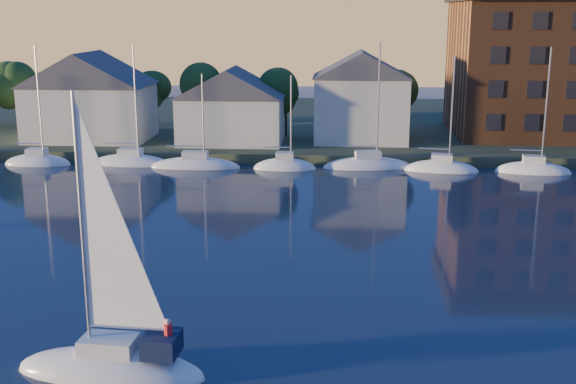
# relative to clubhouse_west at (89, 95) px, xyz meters

# --- Properties ---
(shoreline_land) EXTENTS (160.00, 50.00, 2.00)m
(shoreline_land) POSITION_rel_clubhouse_west_xyz_m (22.00, 17.00, -5.93)
(shoreline_land) COLOR #323E24
(shoreline_land) RESTS_ON ground
(wooden_dock) EXTENTS (120.00, 3.00, 1.00)m
(wooden_dock) POSITION_rel_clubhouse_west_xyz_m (22.00, -6.00, -5.93)
(wooden_dock) COLOR brown
(wooden_dock) RESTS_ON ground
(clubhouse_west) EXTENTS (13.65, 9.45, 9.64)m
(clubhouse_west) POSITION_rel_clubhouse_west_xyz_m (0.00, 0.00, 0.00)
(clubhouse_west) COLOR beige
(clubhouse_west) RESTS_ON shoreline_land
(clubhouse_centre) EXTENTS (11.55, 8.40, 8.08)m
(clubhouse_centre) POSITION_rel_clubhouse_west_xyz_m (16.00, -1.00, -0.80)
(clubhouse_centre) COLOR beige
(clubhouse_centre) RESTS_ON shoreline_land
(clubhouse_east) EXTENTS (10.50, 8.40, 9.80)m
(clubhouse_east) POSITION_rel_clubhouse_west_xyz_m (30.00, 1.00, 0.07)
(clubhouse_east) COLOR beige
(clubhouse_east) RESTS_ON shoreline_land
(tree_line) EXTENTS (93.40, 5.40, 8.90)m
(tree_line) POSITION_rel_clubhouse_west_xyz_m (24.00, 5.00, 1.24)
(tree_line) COLOR #352218
(tree_line) RESTS_ON shoreline_land
(moored_fleet) EXTENTS (95.50, 2.40, 12.05)m
(moored_fleet) POSITION_rel_clubhouse_west_xyz_m (26.00, -9.00, -5.83)
(moored_fleet) COLOR silver
(moored_fleet) RESTS_ON ground
(hero_sailboat) EXTENTS (8.35, 3.23, 12.95)m
(hero_sailboat) POSITION_rel_clubhouse_west_xyz_m (18.25, -51.34, -5.38)
(hero_sailboat) COLOR silver
(hero_sailboat) RESTS_ON ground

